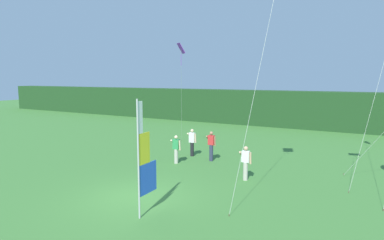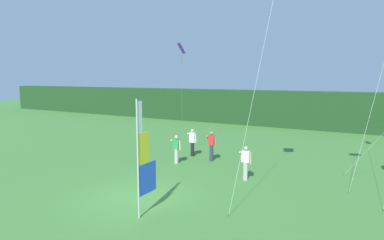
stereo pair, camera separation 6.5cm
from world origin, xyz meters
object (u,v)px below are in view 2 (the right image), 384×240
Objects in this scene: person_mid_field at (176,149)px; person_near_banner at (212,145)px; person_far_left at (192,142)px; banner_flag at (143,160)px; kite_purple_diamond_4 at (181,56)px; person_far_right at (246,162)px.

person_near_banner is at bearing 43.85° from person_mid_field.
person_far_left is at bearing 162.37° from person_near_banner.
person_near_banner reaches higher than person_far_left.
banner_flag reaches higher than person_mid_field.
person_near_banner is at bearing -17.63° from person_far_left.
person_far_left is (-1.53, 0.49, -0.03)m from person_near_banner.
kite_purple_diamond_4 reaches higher than banner_flag.
banner_flag is 5.81m from person_far_right.
person_near_banner is (-1.21, 7.83, -1.04)m from banner_flag.
person_mid_field is (-2.69, 6.40, -1.11)m from banner_flag.
banner_flag is 2.44× the size of person_far_left.
banner_flag is 10.81m from kite_purple_diamond_4.
kite_purple_diamond_4 is at bearing 146.81° from person_far_left.
person_mid_field is at bearing -64.56° from kite_purple_diamond_4.
kite_purple_diamond_4 is (-2.79, 1.31, 5.19)m from person_near_banner.
person_near_banner is 1.08× the size of person_mid_field.
banner_flag is 2.53× the size of person_far_right.
person_far_left is (-2.74, 8.32, -1.06)m from banner_flag.
person_far_left is (-0.05, 1.92, 0.05)m from person_mid_field.
person_mid_field is (-1.49, -1.43, -0.08)m from person_near_banner.
banner_flag reaches higher than person_far_left.
kite_purple_diamond_4 reaches higher than person_far_right.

